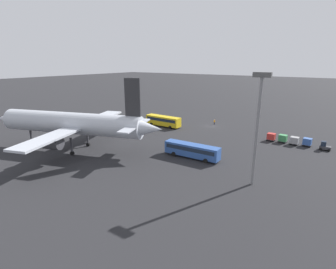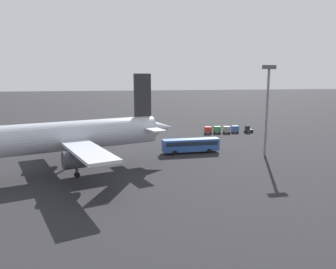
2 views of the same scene
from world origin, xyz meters
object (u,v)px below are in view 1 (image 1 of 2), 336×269
at_px(cargo_cart_grey, 294,140).
at_px(baggage_tug, 325,146).
at_px(airplane, 73,124).
at_px(cargo_cart_blue, 307,142).
at_px(cargo_cart_green, 283,138).
at_px(cargo_cart_red, 271,137).
at_px(worker_person, 214,122).
at_px(shuttle_bus_near, 163,120).
at_px(shuttle_bus_far, 192,150).

bearing_deg(cargo_cart_grey, baggage_tug, 177.54).
height_order(airplane, cargo_cart_blue, airplane).
distance_m(airplane, baggage_tug, 59.19).
xyz_separation_m(cargo_cart_blue, cargo_cart_green, (5.65, 0.13, 0.00)).
distance_m(cargo_cart_green, cargo_cart_red, 2.83).
bearing_deg(worker_person, cargo_cart_red, 157.06).
bearing_deg(airplane, cargo_cart_red, -156.18).
height_order(baggage_tug, cargo_cart_blue, baggage_tug).
height_order(airplane, worker_person, airplane).
relative_size(shuttle_bus_near, worker_person, 7.01).
bearing_deg(cargo_cart_blue, worker_person, -16.02).
distance_m(shuttle_bus_far, cargo_cart_green, 26.84).
relative_size(baggage_tug, cargo_cart_red, 1.16).
xyz_separation_m(shuttle_bus_near, cargo_cart_green, (-35.61, -3.07, -0.79)).
distance_m(shuttle_bus_near, shuttle_bus_far, 29.23).
height_order(airplane, cargo_cart_green, airplane).
xyz_separation_m(shuttle_bus_near, cargo_cart_blue, (-41.26, -3.20, -0.79)).
height_order(airplane, shuttle_bus_far, airplane).
distance_m(cargo_cart_blue, cargo_cart_red, 8.48).
height_order(cargo_cart_blue, cargo_cart_green, same).
bearing_deg(shuttle_bus_far, cargo_cart_red, -118.00).
bearing_deg(baggage_tug, shuttle_bus_far, 41.28).
height_order(baggage_tug, worker_person, baggage_tug).
bearing_deg(shuttle_bus_far, shuttle_bus_near, -44.16).
bearing_deg(worker_person, shuttle_bus_near, 41.89).
bearing_deg(airplane, shuttle_bus_far, -175.42).
xyz_separation_m(airplane, shuttle_bus_far, (-25.29, -10.92, -4.55)).
bearing_deg(worker_person, cargo_cart_grey, 161.19).
distance_m(worker_person, cargo_cart_red, 21.80).
bearing_deg(cargo_cart_green, worker_person, -19.98).
bearing_deg(shuttle_bus_near, baggage_tug, -175.09).
bearing_deg(cargo_cart_grey, shuttle_bus_near, 3.92).
bearing_deg(cargo_cart_red, baggage_tug, 177.43).
relative_size(shuttle_bus_far, cargo_cart_red, 5.95).
relative_size(shuttle_bus_near, cargo_cart_grey, 5.79).
bearing_deg(shuttle_bus_near, cargo_cart_blue, -173.64).
bearing_deg(cargo_cart_green, shuttle_bus_far, 58.35).
xyz_separation_m(cargo_cart_blue, cargo_cart_red, (8.48, 0.30, 0.00)).
distance_m(cargo_cart_grey, cargo_cart_red, 5.66).
relative_size(airplane, cargo_cart_blue, 20.05).
distance_m(baggage_tug, cargo_cart_blue, 3.90).
bearing_deg(shuttle_bus_near, cargo_cart_grey, -174.15).
relative_size(cargo_cart_blue, cargo_cart_green, 1.00).
height_order(shuttle_bus_near, cargo_cart_green, shuttle_bus_near).
xyz_separation_m(shuttle_bus_far, worker_person, (8.82, -31.17, -1.00)).
height_order(shuttle_bus_near, cargo_cart_red, shuttle_bus_near).
bearing_deg(airplane, baggage_tug, -164.68).
relative_size(cargo_cart_blue, cargo_cart_grey, 1.00).
relative_size(shuttle_bus_far, baggage_tug, 5.13).
bearing_deg(baggage_tug, cargo_cart_grey, -4.40).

